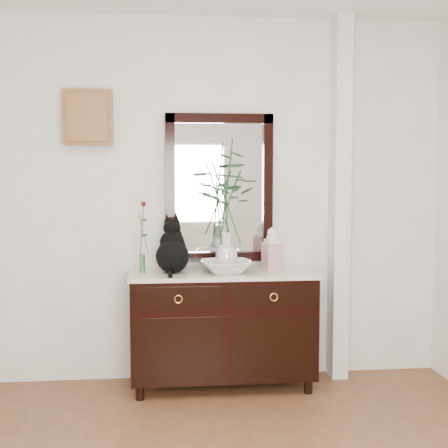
{
  "coord_description": "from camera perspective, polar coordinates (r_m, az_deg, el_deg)",
  "views": [
    {
      "loc": [
        -0.35,
        -2.66,
        1.57
      ],
      "look_at": [
        0.1,
        1.63,
        1.2
      ],
      "focal_mm": 50.0,
      "sensor_mm": 36.0,
      "label": 1
    }
  ],
  "objects": [
    {
      "name": "lotus_bowl",
      "position": [
        4.41,
        0.22,
        -3.92
      ],
      "size": [
        0.39,
        0.39,
        0.09
      ],
      "primitive_type": "imported",
      "rotation": [
        0.0,
        0.0,
        0.08
      ],
      "color": "white",
      "rests_on": "sideboard"
    },
    {
      "name": "key_cabinet",
      "position": [
        4.64,
        -12.32,
        9.48
      ],
      "size": [
        0.35,
        0.1,
        0.4
      ],
      "primitive_type": "cube",
      "color": "brown",
      "rests_on": "wall_back"
    },
    {
      "name": "wall_back",
      "position": [
        4.66,
        -1.67,
        2.19
      ],
      "size": [
        3.6,
        0.04,
        2.7
      ],
      "primitive_type": "cube",
      "color": "white",
      "rests_on": "ground"
    },
    {
      "name": "pilaster",
      "position": [
        4.76,
        10.5,
        2.17
      ],
      "size": [
        0.12,
        0.2,
        2.7
      ],
      "primitive_type": "cube",
      "color": "white",
      "rests_on": "ground"
    },
    {
      "name": "bud_vase_rose",
      "position": [
        4.42,
        -7.51,
        -1.14
      ],
      "size": [
        0.06,
        0.06,
        0.51
      ],
      "primitive_type": null,
      "rotation": [
        0.0,
        0.0,
        0.03
      ],
      "color": "#306F3B",
      "rests_on": "sideboard"
    },
    {
      "name": "cat",
      "position": [
        4.42,
        -4.75,
        -1.98
      ],
      "size": [
        0.27,
        0.33,
        0.38
      ],
      "primitive_type": null,
      "rotation": [
        0.0,
        0.0,
        0.0
      ],
      "color": "black",
      "rests_on": "sideboard"
    },
    {
      "name": "wall_mirror",
      "position": [
        4.65,
        -0.43,
        3.3
      ],
      "size": [
        0.8,
        0.06,
        1.1
      ],
      "color": "black",
      "rests_on": "wall_back"
    },
    {
      "name": "ginger_jar",
      "position": [
        4.51,
        4.43,
        -2.26
      ],
      "size": [
        0.15,
        0.15,
        0.32
      ],
      "primitive_type": null,
      "rotation": [
        0.0,
        0.0,
        0.28
      ],
      "color": "white",
      "rests_on": "sideboard"
    },
    {
      "name": "vase_branches",
      "position": [
        4.36,
        0.22,
        1.85
      ],
      "size": [
        0.47,
        0.47,
        0.94
      ],
      "primitive_type": null,
      "rotation": [
        0.0,
        0.0,
        0.05
      ],
      "color": "silver",
      "rests_on": "lotus_bowl"
    },
    {
      "name": "sideboard",
      "position": [
        4.55,
        -0.13,
        -9.04
      ],
      "size": [
        1.33,
        0.52,
        0.82
      ],
      "color": "black",
      "rests_on": "ground"
    }
  ]
}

